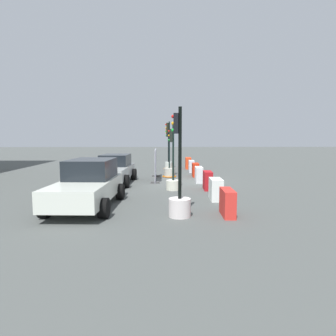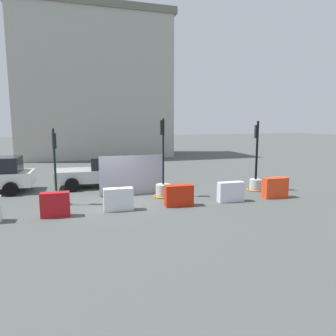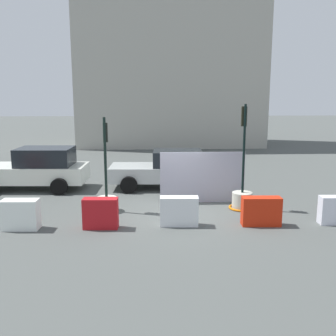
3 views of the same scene
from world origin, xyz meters
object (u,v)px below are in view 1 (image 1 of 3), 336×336
Objects in this scene: construction_barrier_2 at (208,181)px; car_silver_hatchback at (114,169)px; traffic_light_1 at (173,179)px; construction_barrier_3 at (199,175)px; construction_barrier_5 at (191,166)px; construction_barrier_4 at (195,170)px; car_white_van at (88,184)px; traffic_light_3 at (169,161)px; traffic_light_2 at (169,169)px; construction_barrier_6 at (188,163)px; construction_barrier_0 at (227,203)px; construction_barrier_1 at (216,189)px; traffic_light_0 at (179,198)px.

construction_barrier_2 is 0.22× the size of car_silver_hatchback.
construction_barrier_3 is at bearing -34.19° from traffic_light_1.
construction_barrier_3 is 1.00× the size of construction_barrier_5.
construction_barrier_3 is at bearing 178.98° from construction_barrier_5.
construction_barrier_4 is 9.41m from car_white_van.
traffic_light_3 reaches higher than traffic_light_1.
traffic_light_2 is (4.59, 0.06, -0.02)m from traffic_light_1.
construction_barrier_5 is at bearing -179.41° from construction_barrier_6.
construction_barrier_2 is 4.74m from construction_barrier_4.
traffic_light_2 is 2.80m from construction_barrier_3.
traffic_light_2 is 1.04× the size of traffic_light_3.
traffic_light_3 is 2.94× the size of construction_barrier_4.
construction_barrier_0 is (-9.26, -1.64, -0.07)m from traffic_light_2.
construction_barrier_0 is 8.37m from car_silver_hatchback.
construction_barrier_5 is at bearing -144.30° from traffic_light_3.
traffic_light_1 is 0.69× the size of car_white_van.
traffic_light_1 is 0.88× the size of traffic_light_2.
traffic_light_1 is 7.30m from construction_barrier_5.
construction_barrier_1 is at bearing 179.90° from construction_barrier_4.
traffic_light_0 reaches higher than construction_barrier_5.
car_silver_hatchback is 5.45m from car_white_van.
traffic_light_1 is at bearing -45.09° from car_white_van.
car_silver_hatchback is 0.99× the size of car_white_van.
traffic_light_2 is 3.11× the size of construction_barrier_5.
construction_barrier_2 reaches higher than construction_barrier_1.
construction_barrier_2 is at bearing -1.02° from construction_barrier_1.
traffic_light_1 is at bearing 170.11° from construction_barrier_6.
traffic_light_1 is 9.37m from traffic_light_3.
construction_barrier_0 is 5.06m from car_white_van.
traffic_light_0 is 4.73m from traffic_light_1.
construction_barrier_0 is at bearing 178.22° from construction_barrier_1.
traffic_light_0 is 9.63m from construction_barrier_4.
traffic_light_1 is at bearing 18.73° from construction_barrier_0.
construction_barrier_6 is at bearing -0.51° from construction_barrier_3.
car_white_van is at bearing 65.61° from traffic_light_0.
traffic_light_2 is 3.35× the size of construction_barrier_1.
traffic_light_0 is 5.04m from construction_barrier_2.
construction_barrier_1 is (-2.29, -1.66, -0.09)m from traffic_light_1.
construction_barrier_2 is 2.30m from construction_barrier_3.
construction_barrier_0 is at bearing -145.18° from car_silver_hatchback.
car_white_van is (-8.00, 4.93, 0.42)m from construction_barrier_4.
construction_barrier_2 is at bearing -114.12° from car_silver_hatchback.
car_silver_hatchback is at bearing -0.69° from car_white_van.
construction_barrier_6 is (9.35, -1.63, -0.07)m from traffic_light_1.
construction_barrier_1 is 4.60m from construction_barrier_3.
traffic_light_3 is 4.90m from construction_barrier_4.
traffic_light_2 is at bearing 0.41° from traffic_light_0.
traffic_light_3 is at bearing -0.17° from traffic_light_1.
traffic_light_2 is at bearing 20.91° from construction_barrier_2.
traffic_light_0 is 3.10× the size of construction_barrier_0.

